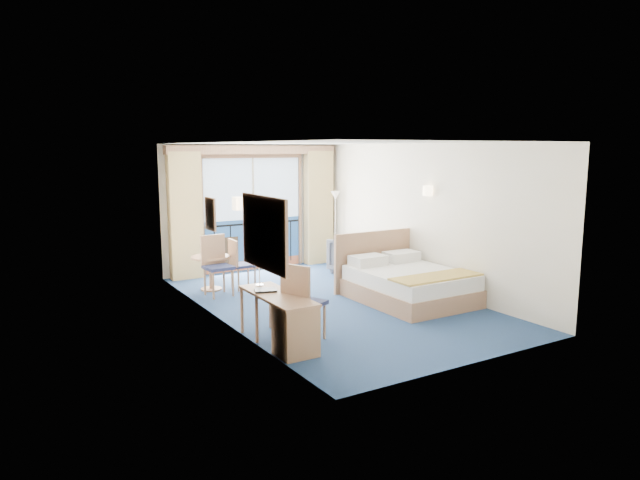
{
  "coord_description": "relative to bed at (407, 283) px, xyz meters",
  "views": [
    {
      "loc": [
        -5.04,
        -8.01,
        2.62
      ],
      "look_at": [
        -0.13,
        0.2,
        1.07
      ],
      "focal_mm": 32.0,
      "sensor_mm": 36.0,
      "label": 1
    }
  ],
  "objects": [
    {
      "name": "floor",
      "position": [
        -1.18,
        0.54,
        -0.31
      ],
      "size": [
        6.5,
        6.5,
        0.0
      ],
      "primitive_type": "plane",
      "color": "navy",
      "rests_on": "ground"
    },
    {
      "name": "room_walls",
      "position": [
        -1.18,
        0.54,
        1.47
      ],
      "size": [
        4.04,
        6.54,
        2.72
      ],
      "color": "silver",
      "rests_on": "ground"
    },
    {
      "name": "balcony_door",
      "position": [
        -1.19,
        3.76,
        0.83
      ],
      "size": [
        2.36,
        0.03,
        2.52
      ],
      "color": "navy",
      "rests_on": "room_walls"
    },
    {
      "name": "curtain_left",
      "position": [
        -2.73,
        3.61,
        0.97
      ],
      "size": [
        0.65,
        0.22,
        2.55
      ],
      "primitive_type": "cube",
      "color": "tan",
      "rests_on": "room_walls"
    },
    {
      "name": "curtain_right",
      "position": [
        0.37,
        3.61,
        0.97
      ],
      "size": [
        0.65,
        0.22,
        2.55
      ],
      "primitive_type": "cube",
      "color": "tan",
      "rests_on": "room_walls"
    },
    {
      "name": "pelmet",
      "position": [
        -1.18,
        3.64,
        2.27
      ],
      "size": [
        3.8,
        0.25,
        0.18
      ],
      "primitive_type": "cube",
      "color": "#A57B5A",
      "rests_on": "room_walls"
    },
    {
      "name": "mirror",
      "position": [
        -3.15,
        -0.96,
        1.24
      ],
      "size": [
        0.05,
        1.25,
        0.95
      ],
      "color": "#A57B5A",
      "rests_on": "room_walls"
    },
    {
      "name": "wall_print",
      "position": [
        -3.15,
        0.99,
        1.29
      ],
      "size": [
        0.04,
        0.42,
        0.52
      ],
      "color": "#A57B5A",
      "rests_on": "room_walls"
    },
    {
      "name": "sconce_left",
      "position": [
        -3.12,
        -0.06,
        1.54
      ],
      "size": [
        0.18,
        0.18,
        0.18
      ],
      "primitive_type": "cylinder",
      "color": "#FFE0B2",
      "rests_on": "room_walls"
    },
    {
      "name": "sconce_right",
      "position": [
        0.76,
        0.39,
        1.54
      ],
      "size": [
        0.18,
        0.18,
        0.18
      ],
      "primitive_type": "cylinder",
      "color": "#FFE0B2",
      "rests_on": "room_walls"
    },
    {
      "name": "bed",
      "position": [
        0.0,
        0.0,
        0.0
      ],
      "size": [
        1.74,
        2.07,
        1.1
      ],
      "color": "#A57B5A",
      "rests_on": "ground"
    },
    {
      "name": "nightstand",
      "position": [
        0.57,
        1.32,
        -0.0
      ],
      "size": [
        0.46,
        0.44,
        0.6
      ],
      "primitive_type": "cube",
      "color": "#9D7453",
      "rests_on": "ground"
    },
    {
      "name": "phone",
      "position": [
        0.6,
        1.29,
        0.34
      ],
      "size": [
        0.19,
        0.15,
        0.08
      ],
      "primitive_type": "cube",
      "rotation": [
        0.0,
        0.0,
        0.05
      ],
      "color": "beige",
      "rests_on": "nightstand"
    },
    {
      "name": "armchair",
      "position": [
        0.47,
        2.39,
        0.07
      ],
      "size": [
        1.13,
        1.13,
        0.76
      ],
      "primitive_type": "imported",
      "rotation": [
        0.0,
        0.0,
        3.68
      ],
      "color": "#4B4F5C",
      "rests_on": "ground"
    },
    {
      "name": "floor_lamp",
      "position": [
        0.61,
        3.28,
        0.95
      ],
      "size": [
        0.23,
        0.23,
        1.66
      ],
      "color": "silver",
      "rests_on": "ground"
    },
    {
      "name": "desk",
      "position": [
        -2.92,
        -1.24,
        0.07
      ],
      "size": [
        0.5,
        1.47,
        0.69
      ],
      "color": "#A57B5A",
      "rests_on": "ground"
    },
    {
      "name": "desk_chair",
      "position": [
        -2.62,
        -0.94,
        0.31
      ],
      "size": [
        0.63,
        0.63,
        1.1
      ],
      "rotation": [
        0.0,
        0.0,
        2.0
      ],
      "color": "#1D2345",
      "rests_on": "ground"
    },
    {
      "name": "folder",
      "position": [
        -2.98,
        -0.61,
        0.4
      ],
      "size": [
        0.35,
        0.3,
        0.03
      ],
      "primitive_type": "cube",
      "rotation": [
        0.0,
        0.0,
        -0.32
      ],
      "color": "black",
      "rests_on": "desk"
    },
    {
      "name": "desk_lamp",
      "position": [
        -2.95,
        -0.35,
        0.7
      ],
      "size": [
        0.11,
        0.11,
        0.42
      ],
      "color": "silver",
      "rests_on": "desk"
    },
    {
      "name": "round_table",
      "position": [
        -2.65,
        2.47,
        0.18
      ],
      "size": [
        0.71,
        0.71,
        0.64
      ],
      "color": "#A57B5A",
      "rests_on": "ground"
    },
    {
      "name": "table_chair_a",
      "position": [
        -2.18,
        2.23,
        0.23
      ],
      "size": [
        0.42,
        0.41,
        0.95
      ],
      "rotation": [
        0.0,
        0.0,
        1.56
      ],
      "color": "#1D2345",
      "rests_on": "ground"
    },
    {
      "name": "table_chair_b",
      "position": [
        -2.68,
        2.07,
        0.3
      ],
      "size": [
        0.49,
        0.5,
        1.08
      ],
      "rotation": [
        0.0,
        0.0,
        0.06
      ],
      "color": "#1D2345",
      "rests_on": "ground"
    }
  ]
}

